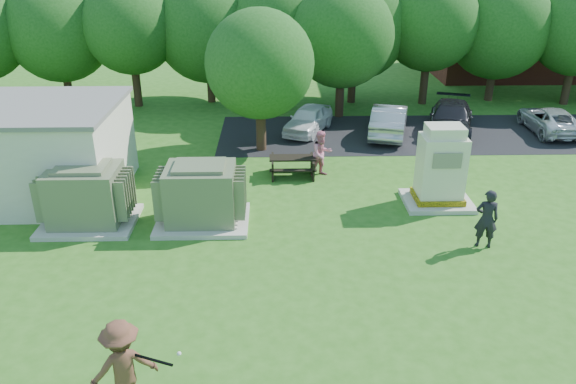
{
  "coord_description": "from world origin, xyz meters",
  "views": [
    {
      "loc": [
        -0.4,
        -12.05,
        8.58
      ],
      "look_at": [
        0.0,
        4.0,
        1.3
      ],
      "focal_mm": 35.0,
      "sensor_mm": 36.0,
      "label": 1
    }
  ],
  "objects_px": {
    "transformer_right": "(201,196)",
    "car_silver_a": "(389,120)",
    "person_at_picnic": "(322,154)",
    "picnic_table": "(293,164)",
    "car_dark": "(451,118)",
    "car_white": "(308,119)",
    "transformer_left": "(86,197)",
    "person_by_generator": "(487,219)",
    "batter": "(123,366)",
    "generator_cabinet": "(440,170)",
    "car_silver_b": "(550,120)"
  },
  "relations": [
    {
      "from": "transformer_left",
      "to": "picnic_table",
      "type": "relative_size",
      "value": 1.65
    },
    {
      "from": "transformer_right",
      "to": "car_silver_b",
      "type": "bearing_deg",
      "value": 30.34
    },
    {
      "from": "person_at_picnic",
      "to": "car_white",
      "type": "distance_m",
      "value": 5.53
    },
    {
      "from": "person_by_generator",
      "to": "person_at_picnic",
      "type": "bearing_deg",
      "value": -40.94
    },
    {
      "from": "picnic_table",
      "to": "car_silver_b",
      "type": "distance_m",
      "value": 13.62
    },
    {
      "from": "transformer_left",
      "to": "car_silver_a",
      "type": "relative_size",
      "value": 0.67
    },
    {
      "from": "transformer_left",
      "to": "transformer_right",
      "type": "height_order",
      "value": "same"
    },
    {
      "from": "transformer_right",
      "to": "car_silver_a",
      "type": "xyz_separation_m",
      "value": [
        7.83,
        8.93,
        -0.24
      ]
    },
    {
      "from": "batter",
      "to": "picnic_table",
      "type": "bearing_deg",
      "value": -129.88
    },
    {
      "from": "person_by_generator",
      "to": "transformer_left",
      "type": "bearing_deg",
      "value": 2.77
    },
    {
      "from": "generator_cabinet",
      "to": "person_at_picnic",
      "type": "xyz_separation_m",
      "value": [
        -3.9,
        2.66,
        -0.34
      ]
    },
    {
      "from": "generator_cabinet",
      "to": "car_silver_a",
      "type": "height_order",
      "value": "generator_cabinet"
    },
    {
      "from": "transformer_right",
      "to": "car_dark",
      "type": "distance_m",
      "value": 14.2
    },
    {
      "from": "car_white",
      "to": "car_silver_a",
      "type": "height_order",
      "value": "car_silver_a"
    },
    {
      "from": "car_silver_a",
      "to": "person_by_generator",
      "type": "bearing_deg",
      "value": 109.39
    },
    {
      "from": "person_by_generator",
      "to": "car_silver_a",
      "type": "distance_m",
      "value": 10.76
    },
    {
      "from": "person_by_generator",
      "to": "car_white",
      "type": "bearing_deg",
      "value": -56.42
    },
    {
      "from": "picnic_table",
      "to": "car_dark",
      "type": "relative_size",
      "value": 0.37
    },
    {
      "from": "transformer_right",
      "to": "car_white",
      "type": "xyz_separation_m",
      "value": [
        4.02,
        9.45,
        -0.33
      ]
    },
    {
      "from": "batter",
      "to": "car_silver_b",
      "type": "height_order",
      "value": "batter"
    },
    {
      "from": "generator_cabinet",
      "to": "car_silver_a",
      "type": "distance_m",
      "value": 7.68
    },
    {
      "from": "transformer_left",
      "to": "car_silver_a",
      "type": "height_order",
      "value": "transformer_left"
    },
    {
      "from": "picnic_table",
      "to": "person_at_picnic",
      "type": "distance_m",
      "value": 1.21
    },
    {
      "from": "person_at_picnic",
      "to": "picnic_table",
      "type": "bearing_deg",
      "value": 152.84
    },
    {
      "from": "transformer_left",
      "to": "person_at_picnic",
      "type": "distance_m",
      "value": 8.84
    },
    {
      "from": "car_silver_b",
      "to": "car_silver_a",
      "type": "bearing_deg",
      "value": 3.81
    },
    {
      "from": "person_by_generator",
      "to": "car_white",
      "type": "relative_size",
      "value": 0.5
    },
    {
      "from": "picnic_table",
      "to": "car_white",
      "type": "distance_m",
      "value": 5.57
    },
    {
      "from": "batter",
      "to": "car_dark",
      "type": "relative_size",
      "value": 0.42
    },
    {
      "from": "transformer_right",
      "to": "picnic_table",
      "type": "bearing_deg",
      "value": 52.02
    },
    {
      "from": "transformer_left",
      "to": "car_dark",
      "type": "height_order",
      "value": "transformer_left"
    },
    {
      "from": "transformer_right",
      "to": "person_at_picnic",
      "type": "xyz_separation_m",
      "value": [
        4.22,
        3.93,
        -0.05
      ]
    },
    {
      "from": "car_white",
      "to": "generator_cabinet",
      "type": "bearing_deg",
      "value": -39.47
    },
    {
      "from": "transformer_left",
      "to": "person_by_generator",
      "type": "bearing_deg",
      "value": -8.19
    },
    {
      "from": "transformer_left",
      "to": "generator_cabinet",
      "type": "relative_size",
      "value": 1.05
    },
    {
      "from": "transformer_right",
      "to": "batter",
      "type": "bearing_deg",
      "value": -94.16
    },
    {
      "from": "car_silver_a",
      "to": "transformer_right",
      "type": "bearing_deg",
      "value": 63.49
    },
    {
      "from": "car_silver_b",
      "to": "car_white",
      "type": "bearing_deg",
      "value": 0.71
    },
    {
      "from": "generator_cabinet",
      "to": "person_by_generator",
      "type": "xyz_separation_m",
      "value": [
        0.58,
        -3.06,
        -0.32
      ]
    },
    {
      "from": "car_dark",
      "to": "car_white",
      "type": "bearing_deg",
      "value": -164.4
    },
    {
      "from": "batter",
      "to": "car_dark",
      "type": "distance_m",
      "value": 20.61
    },
    {
      "from": "transformer_right",
      "to": "batter",
      "type": "relative_size",
      "value": 1.47
    },
    {
      "from": "generator_cabinet",
      "to": "car_dark",
      "type": "relative_size",
      "value": 0.59
    },
    {
      "from": "transformer_left",
      "to": "car_dark",
      "type": "distance_m",
      "value": 17.2
    },
    {
      "from": "transformer_left",
      "to": "picnic_table",
      "type": "distance_m",
      "value": 7.88
    },
    {
      "from": "picnic_table",
      "to": "car_silver_a",
      "type": "height_order",
      "value": "car_silver_a"
    },
    {
      "from": "transformer_left",
      "to": "transformer_right",
      "type": "relative_size",
      "value": 1.0
    },
    {
      "from": "transformer_left",
      "to": "batter",
      "type": "bearing_deg",
      "value": -68.66
    },
    {
      "from": "batter",
      "to": "person_at_picnic",
      "type": "distance_m",
      "value": 12.85
    },
    {
      "from": "batter",
      "to": "car_dark",
      "type": "height_order",
      "value": "batter"
    }
  ]
}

